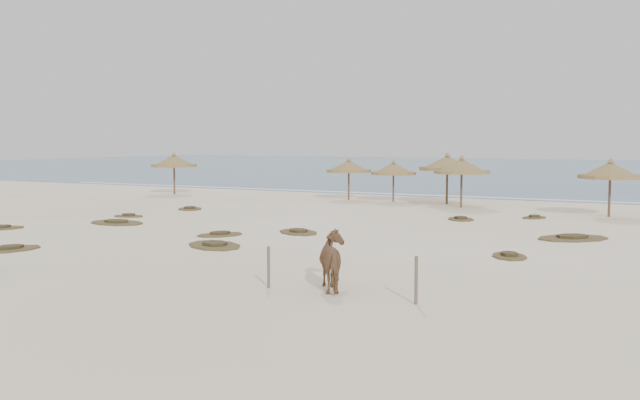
{
  "coord_description": "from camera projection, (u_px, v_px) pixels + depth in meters",
  "views": [
    {
      "loc": [
        13.27,
        -20.83,
        3.84
      ],
      "look_at": [
        -0.07,
        5.0,
        1.37
      ],
      "focal_mm": 40.0,
      "sensor_mm": 36.0,
      "label": 1
    }
  ],
  "objects": [
    {
      "name": "ground",
      "position": [
        256.0,
        250.0,
        24.83
      ],
      "size": [
        160.0,
        160.0,
        0.0
      ],
      "primitive_type": "plane",
      "color": "#FDEAD0",
      "rests_on": "ground"
    },
    {
      "name": "palapa_0",
      "position": [
        174.0,
        162.0,
        50.12
      ],
      "size": [
        4.14,
        4.14,
        2.96
      ],
      "rotation": [
        0.0,
        0.0,
        0.4
      ],
      "color": "brown",
      "rests_on": "ground"
    },
    {
      "name": "scrub_3",
      "position": [
        298.0,
        232.0,
        29.34
      ],
      "size": [
        2.61,
        2.48,
        0.16
      ],
      "rotation": [
        0.0,
        0.0,
        2.48
      ],
      "color": "brown",
      "rests_on": "ground"
    },
    {
      "name": "scrub_10",
      "position": [
        534.0,
        217.0,
        34.86
      ],
      "size": [
        1.43,
        1.74,
        0.16
      ],
      "rotation": [
        0.0,
        0.0,
        1.22
      ],
      "color": "brown",
      "rests_on": "ground"
    },
    {
      "name": "scrub_5",
      "position": [
        573.0,
        238.0,
        27.57
      ],
      "size": [
        3.45,
        3.47,
        0.16
      ],
      "rotation": [
        0.0,
        0.0,
        0.8
      ],
      "color": "brown",
      "rests_on": "ground"
    },
    {
      "name": "scrub_9",
      "position": [
        214.0,
        245.0,
        25.68
      ],
      "size": [
        3.17,
        2.89,
        0.16
      ],
      "rotation": [
        0.0,
        0.0,
        2.57
      ],
      "color": "brown",
      "rests_on": "ground"
    },
    {
      "name": "scrub_11",
      "position": [
        10.0,
        249.0,
        24.8
      ],
      "size": [
        1.95,
        2.49,
        0.16
      ],
      "rotation": [
        0.0,
        0.0,
        1.3
      ],
      "color": "brown",
      "rests_on": "ground"
    },
    {
      "name": "scrub_6",
      "position": [
        190.0,
        209.0,
        39.25
      ],
      "size": [
        2.23,
        2.37,
        0.16
      ],
      "rotation": [
        0.0,
        0.0,
        2.21
      ],
      "color": "brown",
      "rests_on": "ground"
    },
    {
      "name": "scrub_8",
      "position": [
        129.0,
        216.0,
        35.53
      ],
      "size": [
        1.69,
        1.22,
        0.16
      ],
      "rotation": [
        0.0,
        0.0,
        0.13
      ],
      "color": "brown",
      "rests_on": "ground"
    },
    {
      "name": "fence_post_near",
      "position": [
        269.0,
        267.0,
        18.46
      ],
      "size": [
        0.09,
        0.09,
        1.08
      ],
      "primitive_type": "cylinder",
      "rotation": [
        0.0,
        0.0,
        -0.13
      ],
      "color": "brown",
      "rests_on": "ground"
    },
    {
      "name": "palapa_5",
      "position": [
        610.0,
        171.0,
        35.33
      ],
      "size": [
        3.38,
        3.38,
        2.93
      ],
      "rotation": [
        0.0,
        0.0,
        0.08
      ],
      "color": "brown",
      "rests_on": "ground"
    },
    {
      "name": "scrub_4",
      "position": [
        509.0,
        256.0,
        23.3
      ],
      "size": [
        1.68,
        1.99,
        0.16
      ],
      "rotation": [
        0.0,
        0.0,
        1.98
      ],
      "color": "brown",
      "rests_on": "ground"
    },
    {
      "name": "horse",
      "position": [
        336.0,
        261.0,
        18.15
      ],
      "size": [
        1.73,
        1.9,
        1.5
      ],
      "primitive_type": "imported",
      "rotation": [
        0.0,
        0.0,
        3.8
      ],
      "color": "brown",
      "rests_on": "ground"
    },
    {
      "name": "scrub_0",
      "position": [
        0.0,
        228.0,
        30.67
      ],
      "size": [
        2.17,
        2.4,
        0.16
      ],
      "rotation": [
        0.0,
        0.0,
        1.02
      ],
      "color": "brown",
      "rests_on": "ground"
    },
    {
      "name": "palapa_1",
      "position": [
        349.0,
        167.0,
        45.38
      ],
      "size": [
        3.16,
        3.16,
        2.71
      ],
      "rotation": [
        0.0,
        0.0,
        0.1
      ],
      "color": "brown",
      "rests_on": "ground"
    },
    {
      "name": "palapa_2",
      "position": [
        393.0,
        169.0,
        44.01
      ],
      "size": [
        3.1,
        3.1,
        2.59
      ],
      "rotation": [
        0.0,
        0.0,
        0.13
      ],
      "color": "brown",
      "rests_on": "ground"
    },
    {
      "name": "fence_post_far",
      "position": [
        416.0,
        280.0,
        16.59
      ],
      "size": [
        0.09,
        0.09,
        1.14
      ],
      "primitive_type": "cylinder",
      "rotation": [
        0.0,
        0.0,
        -0.15
      ],
      "color": "brown",
      "rests_on": "ground"
    },
    {
      "name": "palapa_3",
      "position": [
        462.0,
        167.0,
        40.22
      ],
      "size": [
        3.27,
        3.27,
        2.96
      ],
      "rotation": [
        0.0,
        0.0,
        -0.04
      ],
      "color": "brown",
      "rests_on": "ground"
    },
    {
      "name": "scrub_2",
      "position": [
        220.0,
        234.0,
        28.58
      ],
      "size": [
        2.03,
        2.3,
        0.16
      ],
      "rotation": [
        0.0,
        0.0,
        1.07
      ],
      "color": "brown",
      "rests_on": "ground"
    },
    {
      "name": "scrub_7",
      "position": [
        461.0,
        219.0,
        34.18
      ],
      "size": [
        1.9,
        2.2,
        0.16
      ],
      "rotation": [
        0.0,
        0.0,
        2.02
      ],
      "color": "brown",
      "rests_on": "ground"
    },
    {
      "name": "ocean",
      "position": [
        571.0,
        170.0,
        91.23
      ],
      "size": [
        200.0,
        100.0,
        0.01
      ],
      "primitive_type": "cube",
      "color": "#28507A",
      "rests_on": "ground"
    },
    {
      "name": "palapa_4",
      "position": [
        447.0,
        164.0,
        42.44
      ],
      "size": [
        3.46,
        3.46,
        3.09
      ],
      "rotation": [
        0.0,
        0.0,
        0.05
      ],
      "color": "brown",
      "rests_on": "ground"
    },
    {
      "name": "foam_line",
      "position": [
        464.0,
        197.0,
        47.85
      ],
      "size": [
        70.0,
        0.6,
        0.01
      ],
      "primitive_type": "cube",
      "color": "white",
      "rests_on": "ground"
    },
    {
      "name": "scrub_1",
      "position": [
        117.0,
        222.0,
        32.7
      ],
      "size": [
        3.07,
        2.18,
        0.16
      ],
      "rotation": [
        0.0,
        0.0,
        3.03
      ],
      "color": "brown",
      "rests_on": "ground"
    }
  ]
}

